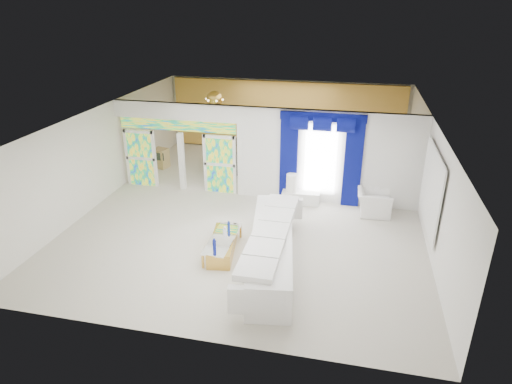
% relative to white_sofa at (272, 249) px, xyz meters
% --- Properties ---
extents(floor, '(12.00, 12.00, 0.00)m').
position_rel_white_sofa_xyz_m(floor, '(-1.11, 3.04, -0.43)').
color(floor, '#B7AF9E').
rests_on(floor, ground).
extents(dividing_wall, '(5.70, 0.18, 3.00)m').
position_rel_white_sofa_xyz_m(dividing_wall, '(1.04, 4.04, 1.07)').
color(dividing_wall, white).
rests_on(dividing_wall, ground).
extents(dividing_header, '(4.30, 0.18, 0.55)m').
position_rel_white_sofa_xyz_m(dividing_header, '(-3.96, 4.04, 2.29)').
color(dividing_header, white).
rests_on(dividing_header, dividing_wall).
extents(stained_panel_left, '(0.95, 0.04, 2.00)m').
position_rel_white_sofa_xyz_m(stained_panel_left, '(-5.38, 4.04, 0.57)').
color(stained_panel_left, '#994C3F').
rests_on(stained_panel_left, ground).
extents(stained_panel_right, '(0.95, 0.04, 2.00)m').
position_rel_white_sofa_xyz_m(stained_panel_right, '(-2.53, 4.04, 0.57)').
color(stained_panel_right, '#994C3F').
rests_on(stained_panel_right, ground).
extents(stained_transom, '(4.00, 0.05, 0.35)m').
position_rel_white_sofa_xyz_m(stained_transom, '(-3.96, 4.04, 1.82)').
color(stained_transom, '#994C3F').
rests_on(stained_transom, dividing_header).
extents(window_pane, '(1.00, 0.02, 2.30)m').
position_rel_white_sofa_xyz_m(window_pane, '(0.79, 3.94, 1.02)').
color(window_pane, white).
rests_on(window_pane, dividing_wall).
extents(blue_drape_left, '(0.55, 0.10, 2.80)m').
position_rel_white_sofa_xyz_m(blue_drape_left, '(-0.21, 3.91, 0.97)').
color(blue_drape_left, '#03034A').
rests_on(blue_drape_left, ground).
extents(blue_drape_right, '(0.55, 0.10, 2.80)m').
position_rel_white_sofa_xyz_m(blue_drape_right, '(1.79, 3.91, 0.97)').
color(blue_drape_right, '#03034A').
rests_on(blue_drape_right, ground).
extents(blue_pelmet, '(2.60, 0.12, 0.25)m').
position_rel_white_sofa_xyz_m(blue_pelmet, '(0.79, 3.91, 2.39)').
color(blue_pelmet, '#03034A').
rests_on(blue_pelmet, dividing_wall).
extents(wall_mirror, '(0.04, 2.70, 1.90)m').
position_rel_white_sofa_xyz_m(wall_mirror, '(3.83, 2.04, 1.12)').
color(wall_mirror, white).
rests_on(wall_mirror, ground).
extents(gold_curtains, '(9.70, 0.12, 2.90)m').
position_rel_white_sofa_xyz_m(gold_curtains, '(-1.11, 8.94, 1.07)').
color(gold_curtains, gold).
rests_on(gold_curtains, ground).
extents(white_sofa, '(1.65, 4.63, 0.86)m').
position_rel_white_sofa_xyz_m(white_sofa, '(0.00, 0.00, 0.00)').
color(white_sofa, white).
rests_on(white_sofa, ground).
extents(coffee_table, '(0.85, 1.84, 0.39)m').
position_rel_white_sofa_xyz_m(coffee_table, '(-1.35, 0.30, -0.24)').
color(coffee_table, gold).
rests_on(coffee_table, ground).
extents(console_table, '(1.21, 0.43, 0.40)m').
position_rel_white_sofa_xyz_m(console_table, '(0.25, 3.71, -0.23)').
color(console_table, white).
rests_on(console_table, ground).
extents(table_lamp, '(0.36, 0.36, 0.58)m').
position_rel_white_sofa_xyz_m(table_lamp, '(-0.05, 3.71, 0.26)').
color(table_lamp, white).
rests_on(table_lamp, console_table).
extents(armchair, '(1.03, 1.17, 0.75)m').
position_rel_white_sofa_xyz_m(armchair, '(2.51, 3.54, -0.06)').
color(armchair, white).
rests_on(armchair, ground).
extents(grand_piano, '(1.88, 2.16, 0.92)m').
position_rel_white_sofa_xyz_m(grand_piano, '(-2.70, 6.46, 0.03)').
color(grand_piano, black).
rests_on(grand_piano, ground).
extents(piano_bench, '(0.88, 0.56, 0.27)m').
position_rel_white_sofa_xyz_m(piano_bench, '(-2.70, 4.86, -0.30)').
color(piano_bench, black).
rests_on(piano_bench, ground).
extents(tv_console, '(0.62, 0.58, 0.76)m').
position_rel_white_sofa_xyz_m(tv_console, '(-5.49, 5.85, -0.05)').
color(tv_console, '#A87B54').
rests_on(tv_console, ground).
extents(chandelier, '(0.60, 0.60, 0.60)m').
position_rel_white_sofa_xyz_m(chandelier, '(-3.41, 6.44, 2.22)').
color(chandelier, gold).
rests_on(chandelier, ceiling).
extents(decanters, '(0.17, 1.11, 0.22)m').
position_rel_white_sofa_xyz_m(decanters, '(-1.37, 0.34, 0.05)').
color(decanters, navy).
rests_on(decanters, coffee_table).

